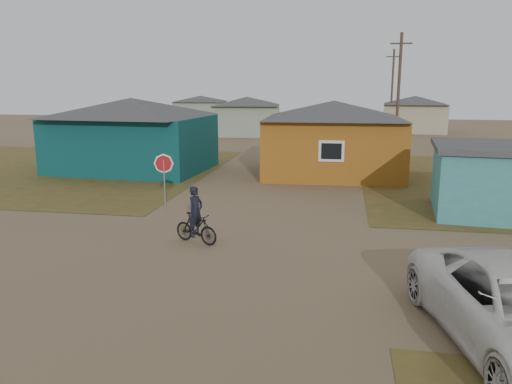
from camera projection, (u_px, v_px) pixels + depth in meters
ground at (226, 261)px, 13.61m from camera, size 120.00×120.00×0.00m
grass_nw at (40, 169)px, 28.48m from camera, size 20.00×18.00×0.00m
house_teal at (132, 133)px, 27.60m from camera, size 8.93×7.08×4.00m
house_yellow at (333, 137)px, 26.24m from camera, size 7.72×6.76×3.90m
house_pale_west at (247, 115)px, 46.96m from camera, size 7.04×6.15×3.60m
house_beige_east at (415, 113)px, 50.04m from camera, size 6.95×6.05×3.60m
house_pale_north at (201, 110)px, 59.88m from camera, size 6.28×5.81×3.40m
utility_pole_near at (398, 93)px, 32.82m from camera, size 1.40×0.20×8.00m
utility_pole_far at (392, 90)px, 48.05m from camera, size 1.40×0.20×8.00m
stop_sign at (164, 169)px, 18.39m from camera, size 0.72×0.21×2.23m
cyclist at (196, 223)px, 15.02m from camera, size 1.60×1.01×1.75m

